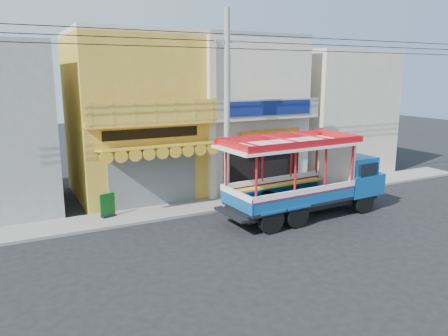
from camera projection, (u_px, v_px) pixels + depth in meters
name	position (u px, v px, depth m)	size (l,w,h in m)	color
ground	(285.00, 226.00, 18.13)	(90.00, 90.00, 0.00)	black
sidewalk	(238.00, 201.00, 21.59)	(30.00, 2.00, 0.12)	slate
shophouse_left	(133.00, 116.00, 22.39)	(6.00, 7.50, 8.24)	#BC8F29
shophouse_right	(235.00, 111.00, 25.08)	(6.00, 6.75, 8.24)	beige
party_pilaster	(212.00, 121.00, 21.05)	(0.35, 0.30, 8.00)	beige
filler_building_right	(330.00, 112.00, 28.31)	(6.00, 6.00, 7.60)	beige
utility_pole	(230.00, 101.00, 19.55)	(28.00, 0.26, 9.00)	gray
songthaew_truck	(315.00, 176.00, 19.40)	(7.89, 2.96, 3.63)	black
green_sign	(108.00, 207.00, 18.91)	(0.68, 0.46, 1.05)	black
potted_plant_a	(291.00, 180.00, 23.54)	(0.87, 0.75, 0.97)	#195017
potted_plant_b	(292.00, 182.00, 23.28)	(0.49, 0.39, 0.88)	#195017
potted_plant_c	(315.00, 180.00, 23.45)	(0.58, 0.58, 1.04)	#195017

